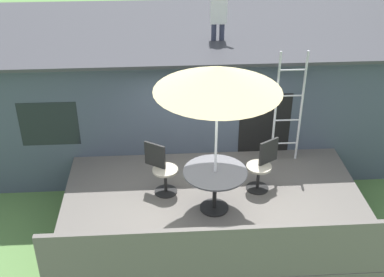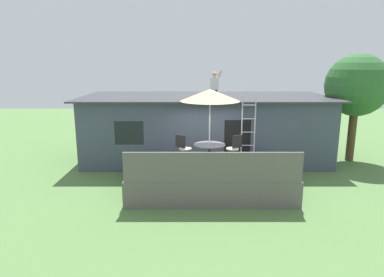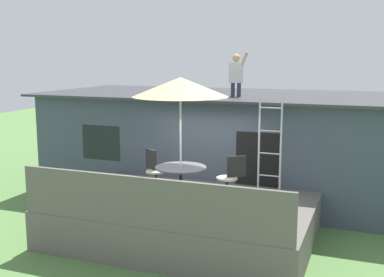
# 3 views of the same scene
# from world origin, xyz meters

# --- Properties ---
(ground_plane) EXTENTS (40.00, 40.00, 0.00)m
(ground_plane) POSITION_xyz_m (0.00, 0.00, 0.00)
(ground_plane) COLOR #567F42
(house) EXTENTS (10.50, 4.50, 2.75)m
(house) POSITION_xyz_m (-0.00, 3.60, 1.38)
(house) COLOR #424C5B
(house) RESTS_ON ground
(deck) EXTENTS (5.19, 3.59, 0.80)m
(deck) POSITION_xyz_m (0.00, 0.00, 0.40)
(deck) COLOR #605B56
(deck) RESTS_ON ground
(deck_railing) EXTENTS (5.09, 0.08, 0.90)m
(deck_railing) POSITION_xyz_m (0.00, -1.74, 1.25)
(deck_railing) COLOR #605B56
(deck_railing) RESTS_ON deck
(patio_table) EXTENTS (1.04, 1.04, 0.74)m
(patio_table) POSITION_xyz_m (-0.02, -0.18, 1.39)
(patio_table) COLOR black
(patio_table) RESTS_ON deck
(patio_umbrella) EXTENTS (1.90, 1.90, 2.54)m
(patio_umbrella) POSITION_xyz_m (-0.02, -0.18, 3.15)
(patio_umbrella) COLOR silver
(patio_umbrella) RESTS_ON deck
(step_ladder) EXTENTS (0.52, 0.04, 2.20)m
(step_ladder) POSITION_xyz_m (1.48, 1.29, 1.90)
(step_ladder) COLOR silver
(step_ladder) RESTS_ON deck
(person_figure) EXTENTS (0.47, 0.20, 1.11)m
(person_figure) POSITION_xyz_m (0.31, 2.69, 3.36)
(person_figure) COLOR #33384C
(person_figure) RESTS_ON house
(patio_chair_left) EXTENTS (0.57, 0.45, 0.92)m
(patio_chair_left) POSITION_xyz_m (-0.88, 0.38, 1.26)
(patio_chair_left) COLOR black
(patio_chair_left) RESTS_ON deck
(patio_chair_right) EXTENTS (0.57, 0.45, 0.92)m
(patio_chair_right) POSITION_xyz_m (0.86, 0.37, 1.26)
(patio_chair_right) COLOR black
(patio_chair_right) RESTS_ON deck
(backyard_tree) EXTENTS (2.58, 2.58, 4.53)m
(backyard_tree) POSITION_xyz_m (6.25, 3.23, 3.21)
(backyard_tree) COLOR brown
(backyard_tree) RESTS_ON ground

